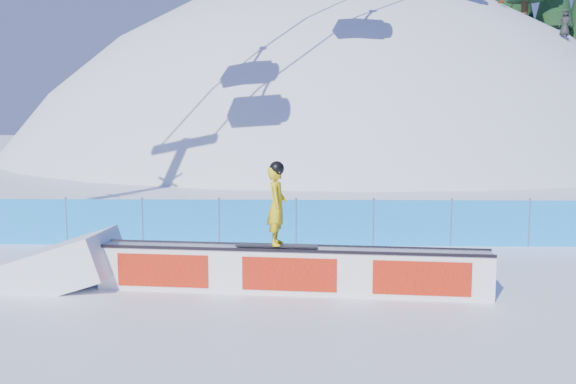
{
  "coord_description": "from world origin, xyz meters",
  "views": [
    {
      "loc": [
        -2.87,
        -11.88,
        3.48
      ],
      "look_at": [
        -3.16,
        1.92,
        1.73
      ],
      "focal_mm": 40.0,
      "sensor_mm": 36.0,
      "label": 1
    }
  ],
  "objects": [
    {
      "name": "ground",
      "position": [
        0.0,
        0.0,
        0.0
      ],
      "size": [
        160.0,
        160.0,
        0.0
      ],
      "primitive_type": "plane",
      "color": "white",
      "rests_on": "ground"
    },
    {
      "name": "snow_hill",
      "position": [
        0.0,
        42.0,
        -18.0
      ],
      "size": [
        64.0,
        64.0,
        64.0
      ],
      "color": "silver",
      "rests_on": "ground"
    },
    {
      "name": "safety_fence",
      "position": [
        0.0,
        4.5,
        0.6
      ],
      "size": [
        22.05,
        0.05,
        1.3
      ],
      "color": "#0F90F7",
      "rests_on": "ground"
    },
    {
      "name": "rail_box",
      "position": [
        -3.07,
        0.13,
        0.45
      ],
      "size": [
        7.58,
        1.27,
        0.91
      ],
      "rotation": [
        0.0,
        0.0,
        -0.1
      ],
      "color": "white",
      "rests_on": "ground"
    },
    {
      "name": "snow_ramp",
      "position": [
        -7.77,
        0.6,
        0.0
      ],
      "size": [
        2.63,
        1.79,
        1.55
      ],
      "primitive_type": null,
      "rotation": [
        0.0,
        -0.31,
        -0.1
      ],
      "color": "white",
      "rests_on": "ground"
    },
    {
      "name": "snowboarder",
      "position": [
        -3.33,
        0.16,
        1.71
      ],
      "size": [
        1.59,
        0.58,
        1.64
      ],
      "rotation": [
        0.0,
        0.0,
        1.5
      ],
      "color": "black",
      "rests_on": "rail_box"
    }
  ]
}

